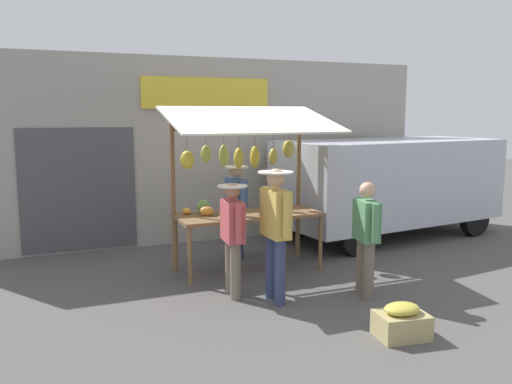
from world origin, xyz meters
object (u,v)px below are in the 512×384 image
(vendor_with_sunhat, at_px, (236,203))
(parked_van, at_px, (383,180))
(shopper_with_ponytail, at_px, (366,232))
(shopper_in_striped_shirt, at_px, (276,223))
(produce_crate_near, at_px, (401,322))
(market_stall, at_px, (245,169))
(shopper_with_shopping_bag, at_px, (233,231))

(vendor_with_sunhat, xyz_separation_m, parked_van, (-3.14, -0.29, 0.21))
(vendor_with_sunhat, height_order, shopper_with_ponytail, vendor_with_sunhat)
(shopper_with_ponytail, distance_m, parked_van, 3.57)
(shopper_in_striped_shirt, relative_size, produce_crate_near, 2.91)
(market_stall, distance_m, shopper_with_ponytail, 2.14)
(shopper_in_striped_shirt, height_order, produce_crate_near, shopper_in_striped_shirt)
(shopper_with_ponytail, height_order, shopper_with_shopping_bag, shopper_with_ponytail)
(market_stall, relative_size, parked_van, 0.54)
(vendor_with_sunhat, height_order, produce_crate_near, vendor_with_sunhat)
(shopper_with_ponytail, bearing_deg, shopper_in_striped_shirt, 89.95)
(shopper_with_shopping_bag, xyz_separation_m, parked_van, (-3.87, -2.10, 0.25))
(shopper_with_shopping_bag, bearing_deg, market_stall, -24.50)
(market_stall, height_order, produce_crate_near, market_stall)
(shopper_in_striped_shirt, bearing_deg, shopper_with_ponytail, -102.15)
(vendor_with_sunhat, distance_m, shopper_in_striped_shirt, 2.22)
(market_stall, height_order, shopper_with_shopping_bag, market_stall)
(shopper_with_ponytail, xyz_separation_m, shopper_in_striped_shirt, (1.18, -0.26, 0.16))
(shopper_with_shopping_bag, xyz_separation_m, produce_crate_near, (-1.21, 1.93, -0.70))
(vendor_with_sunhat, bearing_deg, market_stall, -10.77)
(market_stall, bearing_deg, shopper_with_ponytail, 119.10)
(shopper_with_ponytail, distance_m, shopper_in_striped_shirt, 1.22)
(vendor_with_sunhat, relative_size, shopper_in_striped_shirt, 0.91)
(shopper_with_shopping_bag, height_order, produce_crate_near, shopper_with_shopping_bag)
(market_stall, bearing_deg, parked_van, -163.20)
(shopper_with_shopping_bag, distance_m, parked_van, 4.41)
(vendor_with_sunhat, bearing_deg, parked_van, 93.64)
(vendor_with_sunhat, distance_m, produce_crate_near, 3.84)
(vendor_with_sunhat, relative_size, parked_van, 0.34)
(market_stall, xyz_separation_m, shopper_with_shopping_bag, (0.62, 1.12, -0.68))
(market_stall, relative_size, vendor_with_sunhat, 1.60)
(vendor_with_sunhat, bearing_deg, shopper_with_shopping_bag, -23.74)
(shopper_with_ponytail, distance_m, shopper_with_shopping_bag, 1.74)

